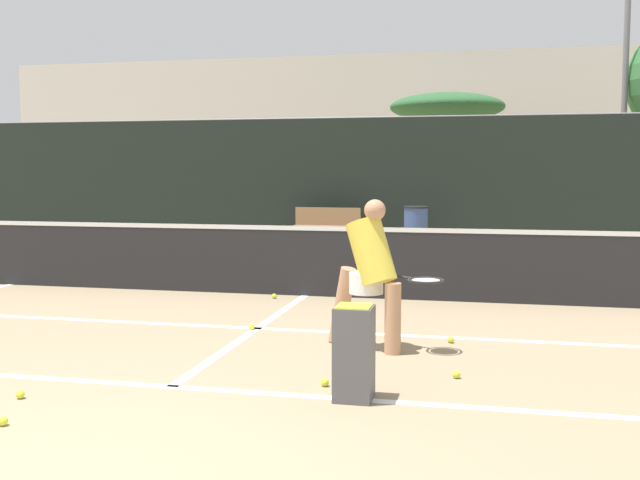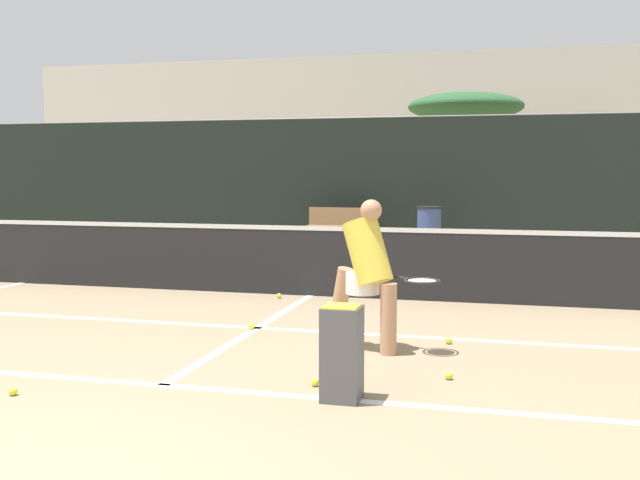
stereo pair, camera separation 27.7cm
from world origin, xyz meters
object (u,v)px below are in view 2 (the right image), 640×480
Objects in this scene: ball_hopper at (342,351)px; trash_bin at (429,228)px; player_practicing at (367,270)px; courtside_bench at (340,226)px; parked_car at (542,213)px.

ball_hopper is 0.76× the size of trash_bin.
courtside_bench is at bearing 134.72° from player_practicing.
ball_hopper is at bearing -55.34° from player_practicing.
parked_car is at bearing 36.69° from courtside_bench.
player_practicing is at bearing -72.93° from courtside_bench.
player_practicing reaches higher than courtside_bench.
trash_bin is (-0.42, 9.04, -0.30)m from player_practicing.
player_practicing is 9.05m from trash_bin.
player_practicing is 2.02× the size of ball_hopper.
courtside_bench reaches higher than ball_hopper.
player_practicing is at bearing -99.13° from parked_car.
ball_hopper is (0.13, -1.59, -0.39)m from player_practicing.
player_practicing is 9.62m from courtside_bench.
player_practicing reaches higher than ball_hopper.
parked_car is (1.85, 13.90, 0.26)m from ball_hopper.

